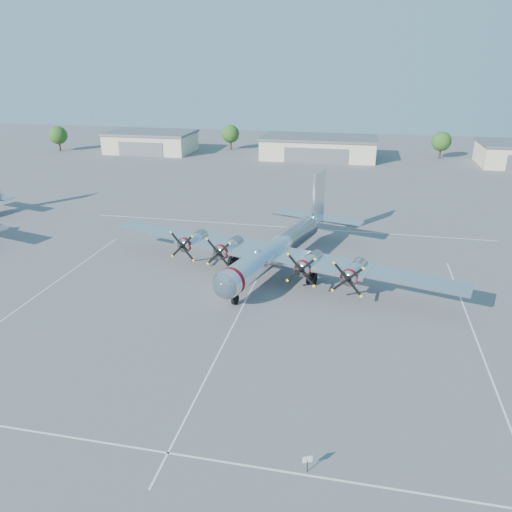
% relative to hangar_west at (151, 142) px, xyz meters
% --- Properties ---
extents(ground, '(260.00, 260.00, 0.00)m').
position_rel_hangar_west_xyz_m(ground, '(45.00, -81.96, -2.71)').
color(ground, '#5B5B5D').
rests_on(ground, ground).
extents(parking_lines, '(60.00, 50.08, 0.01)m').
position_rel_hangar_west_xyz_m(parking_lines, '(45.00, -83.71, -2.71)').
color(parking_lines, silver).
rests_on(parking_lines, ground).
extents(hangar_west, '(22.60, 14.60, 5.40)m').
position_rel_hangar_west_xyz_m(hangar_west, '(0.00, 0.00, 0.00)').
color(hangar_west, beige).
rests_on(hangar_west, ground).
extents(hangar_center, '(28.60, 14.60, 5.40)m').
position_rel_hangar_west_xyz_m(hangar_center, '(45.00, -0.00, -0.00)').
color(hangar_center, beige).
rests_on(hangar_center, ground).
extents(tree_far_west, '(4.80, 4.80, 6.64)m').
position_rel_hangar_west_xyz_m(tree_far_west, '(-25.00, -3.96, 1.51)').
color(tree_far_west, '#382619').
rests_on(tree_far_west, ground).
extents(tree_west, '(4.80, 4.80, 6.64)m').
position_rel_hangar_west_xyz_m(tree_west, '(20.00, 8.04, 1.51)').
color(tree_west, '#382619').
rests_on(tree_west, ground).
extents(tree_east, '(4.80, 4.80, 6.64)m').
position_rel_hangar_west_xyz_m(tree_east, '(75.00, 6.04, 1.51)').
color(tree_east, '#382619').
rests_on(tree_east, ground).
extents(main_bomber_b29, '(49.37, 40.10, 9.49)m').
position_rel_hangar_west_xyz_m(main_bomber_b29, '(46.93, -73.27, -2.71)').
color(main_bomber_b29, silver).
rests_on(main_bomber_b29, ground).
extents(info_placard, '(0.58, 0.30, 1.17)m').
position_rel_hangar_west_xyz_m(info_placard, '(53.86, -103.67, -1.89)').
color(info_placard, black).
rests_on(info_placard, ground).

